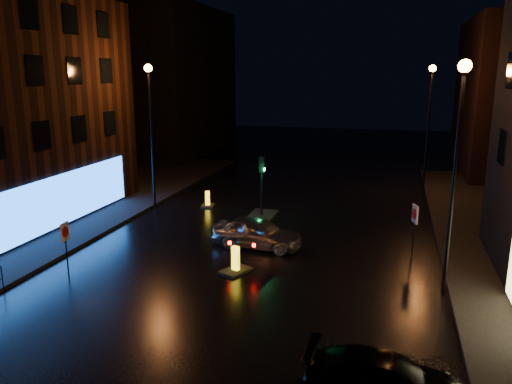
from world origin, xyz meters
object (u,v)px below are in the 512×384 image
traffic_signal (262,208)px  silver_hatchback (257,233)px  dark_sedan (386,379)px  bollard_near (236,266)px  road_sign_left (65,237)px  road_sign_right (415,219)px  bollard_far (208,203)px

traffic_signal → silver_hatchback: 5.02m
dark_sedan → bollard_near: dark_sedan is taller
traffic_signal → silver_hatchback: (1.08, -4.90, 0.20)m
traffic_signal → silver_hatchback: bearing=-77.5°
silver_hatchback → road_sign_left: size_ratio=1.86×
silver_hatchback → dark_sedan: size_ratio=1.02×
road_sign_right → bollard_far: bearing=-45.1°
dark_sedan → bollard_far: 19.33m
dark_sedan → bollard_far: (-10.80, 16.03, -0.38)m
dark_sedan → bollard_far: dark_sedan is taller
bollard_near → bollard_far: size_ratio=1.24×
traffic_signal → road_sign_left: size_ratio=1.54×
dark_sedan → bollard_far: size_ratio=3.39×
silver_hatchback → bollard_far: bearing=43.1°
traffic_signal → road_sign_left: traffic_signal is taller
traffic_signal → bollard_near: traffic_signal is taller
silver_hatchback → bollard_near: silver_hatchback is taller
bollard_near → traffic_signal: bearing=121.6°
traffic_signal → dark_sedan: size_ratio=0.85×
bollard_far → road_sign_right: 13.11m
silver_hatchback → road_sign_left: (-6.38, -5.28, 0.97)m
bollard_far → road_sign_left: size_ratio=0.54×
silver_hatchback → road_sign_left: bearing=134.8°
dark_sedan → road_sign_right: size_ratio=1.69×
road_sign_left → bollard_far: bearing=76.4°
silver_hatchback → road_sign_right: road_sign_right is taller
silver_hatchback → bollard_near: 3.12m
bollard_near → bollard_far: (-4.73, 9.25, -0.03)m
bollard_far → dark_sedan: bearing=-66.9°
road_sign_left → road_sign_right: 14.49m
dark_sedan → bollard_near: (-6.08, 6.78, -0.35)m
bollard_near → bollard_far: bearing=141.6°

